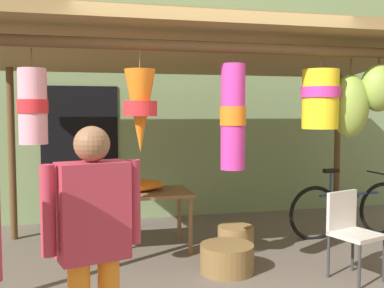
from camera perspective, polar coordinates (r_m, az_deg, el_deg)
name	(u,v)px	position (r m, az deg, el deg)	size (l,w,h in m)	color
ground_plane	(209,278)	(4.58, 2.20, -16.67)	(30.00, 30.00, 0.00)	#60564C
shop_facade	(161,87)	(6.99, -3.95, 7.18)	(9.00, 0.29, 4.01)	#7A9360
market_stall_canopy	(227,64)	(5.03, 4.50, 10.07)	(5.08, 2.55, 2.51)	brown
display_table	(133,197)	(5.37, -7.52, -6.74)	(1.35, 0.74, 0.69)	brown
flower_heap_on_table	(137,185)	(5.41, -6.98, -5.21)	(0.67, 0.47, 0.13)	orange
folding_chair	(350,227)	(4.72, 19.42, -9.88)	(0.51, 0.51, 0.84)	beige
wicker_basket_by_table	(227,258)	(4.71, 4.45, -14.26)	(0.55, 0.55, 0.28)	brown
wicker_basket_spare	(236,238)	(5.45, 5.56, -11.76)	(0.43, 0.43, 0.28)	olive
parked_bicycle	(349,210)	(6.28, 19.28, -7.86)	(1.75, 0.44, 0.92)	black
vendor_in_orange	(93,235)	(2.75, -12.42, -11.20)	(0.57, 0.32, 1.54)	orange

